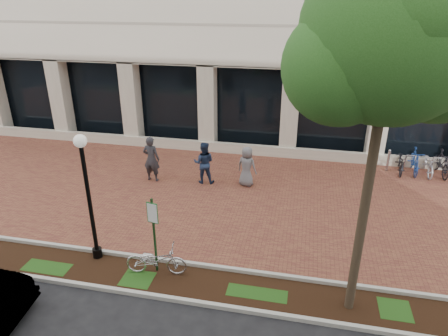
% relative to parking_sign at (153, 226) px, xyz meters
% --- Properties ---
extents(ground, '(120.00, 120.00, 0.00)m').
position_rel_parking_sign_xyz_m(ground, '(1.05, 4.92, -1.49)').
color(ground, black).
rests_on(ground, ground).
extents(brick_plaza, '(40.00, 9.00, 0.01)m').
position_rel_parking_sign_xyz_m(brick_plaza, '(1.05, 4.92, -1.48)').
color(brick_plaza, brown).
rests_on(brick_plaza, ground).
extents(planting_strip, '(40.00, 1.50, 0.01)m').
position_rel_parking_sign_xyz_m(planting_strip, '(1.05, -0.33, -1.48)').
color(planting_strip, black).
rests_on(planting_strip, ground).
extents(curb_plaza_side, '(40.00, 0.12, 0.12)m').
position_rel_parking_sign_xyz_m(curb_plaza_side, '(1.05, 0.42, -1.43)').
color(curb_plaza_side, '#B4B2A9').
rests_on(curb_plaza_side, ground).
extents(curb_street_side, '(40.00, 0.12, 0.12)m').
position_rel_parking_sign_xyz_m(curb_street_side, '(1.05, -1.08, -1.43)').
color(curb_street_side, '#B4B2A9').
rests_on(curb_street_side, ground).
extents(parking_sign, '(0.34, 0.07, 2.33)m').
position_rel_parking_sign_xyz_m(parking_sign, '(0.00, 0.00, 0.00)').
color(parking_sign, '#163D1B').
rests_on(parking_sign, ground).
extents(lamppost, '(0.36, 0.36, 3.89)m').
position_rel_parking_sign_xyz_m(lamppost, '(-1.98, 0.24, 0.72)').
color(lamppost, black).
rests_on(lamppost, ground).
extents(street_tree, '(4.26, 3.55, 8.39)m').
position_rel_parking_sign_xyz_m(street_tree, '(5.33, -0.31, 4.90)').
color(street_tree, '#4B3A2B').
rests_on(street_tree, ground).
extents(locked_bicycle, '(1.81, 0.84, 0.91)m').
position_rel_parking_sign_xyz_m(locked_bicycle, '(0.05, -0.11, -1.03)').
color(locked_bicycle, silver).
rests_on(locked_bicycle, ground).
extents(pedestrian_left, '(0.74, 0.51, 1.96)m').
position_rel_parking_sign_xyz_m(pedestrian_left, '(-2.32, 5.64, -0.51)').
color(pedestrian_left, '#2A2A2F').
rests_on(pedestrian_left, ground).
extents(pedestrian_mid, '(0.94, 0.77, 1.78)m').
position_rel_parking_sign_xyz_m(pedestrian_mid, '(-0.14, 5.91, -0.60)').
color(pedestrian_mid, '#1D2B49').
rests_on(pedestrian_mid, ground).
extents(pedestrian_right, '(0.94, 0.76, 1.68)m').
position_rel_parking_sign_xyz_m(pedestrian_right, '(1.63, 6.01, -0.65)').
color(pedestrian_right, slate).
rests_on(pedestrian_right, ground).
extents(bollard, '(0.12, 0.12, 1.03)m').
position_rel_parking_sign_xyz_m(bollard, '(7.52, 8.70, -0.96)').
color(bollard, '#B6B5BA').
rests_on(bollard, ground).
extents(bike_rack_cluster, '(3.57, 1.94, 1.09)m').
position_rel_parking_sign_xyz_m(bike_rack_cluster, '(9.42, 8.77, -0.97)').
color(bike_rack_cluster, black).
rests_on(bike_rack_cluster, ground).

